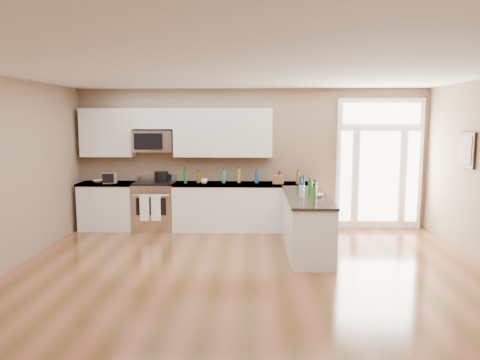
% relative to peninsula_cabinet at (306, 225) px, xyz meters
% --- Properties ---
extents(ground, '(8.00, 8.00, 0.00)m').
position_rel_peninsula_cabinet_xyz_m(ground, '(-0.93, -2.24, -0.43)').
color(ground, brown).
extents(room_shell, '(8.00, 8.00, 8.00)m').
position_rel_peninsula_cabinet_xyz_m(room_shell, '(-0.93, -2.24, 1.27)').
color(room_shell, '#866D55').
rests_on(room_shell, ground).
extents(back_cabinet_left, '(1.10, 0.66, 0.94)m').
position_rel_peninsula_cabinet_xyz_m(back_cabinet_left, '(-3.80, 1.45, 0.00)').
color(back_cabinet_left, silver).
rests_on(back_cabinet_left, ground).
extents(back_cabinet_right, '(2.85, 0.66, 0.94)m').
position_rel_peninsula_cabinet_xyz_m(back_cabinet_right, '(-1.08, 1.45, 0.00)').
color(back_cabinet_right, silver).
rests_on(back_cabinet_right, ground).
extents(peninsula_cabinet, '(0.69, 2.32, 0.94)m').
position_rel_peninsula_cabinet_xyz_m(peninsula_cabinet, '(0.00, 0.00, 0.00)').
color(peninsula_cabinet, silver).
rests_on(peninsula_cabinet, ground).
extents(upper_cabinet_left, '(1.04, 0.33, 0.95)m').
position_rel_peninsula_cabinet_xyz_m(upper_cabinet_left, '(-3.81, 1.59, 1.49)').
color(upper_cabinet_left, silver).
rests_on(upper_cabinet_left, room_shell).
extents(upper_cabinet_right, '(1.94, 0.33, 0.95)m').
position_rel_peninsula_cabinet_xyz_m(upper_cabinet_right, '(-1.50, 1.59, 1.49)').
color(upper_cabinet_right, silver).
rests_on(upper_cabinet_right, room_shell).
extents(upper_cabinet_short, '(0.82, 0.33, 0.40)m').
position_rel_peninsula_cabinet_xyz_m(upper_cabinet_short, '(-2.88, 1.59, 1.77)').
color(upper_cabinet_short, silver).
rests_on(upper_cabinet_short, room_shell).
extents(microwave, '(0.78, 0.41, 0.42)m').
position_rel_peninsula_cabinet_xyz_m(microwave, '(-2.88, 1.56, 1.33)').
color(microwave, silver).
rests_on(microwave, room_shell).
extents(entry_door, '(1.70, 0.10, 2.60)m').
position_rel_peninsula_cabinet_xyz_m(entry_door, '(1.62, 1.71, 0.87)').
color(entry_door, white).
rests_on(entry_door, ground).
extents(wall_art_near, '(0.05, 0.58, 0.58)m').
position_rel_peninsula_cabinet_xyz_m(wall_art_near, '(2.54, -0.04, 1.27)').
color(wall_art_near, black).
rests_on(wall_art_near, room_shell).
extents(kitchen_range, '(0.80, 0.71, 1.08)m').
position_rel_peninsula_cabinet_xyz_m(kitchen_range, '(-2.86, 1.45, 0.04)').
color(kitchen_range, silver).
rests_on(kitchen_range, ground).
extents(stockpot, '(0.36, 0.36, 0.22)m').
position_rel_peninsula_cabinet_xyz_m(stockpot, '(-2.73, 1.55, 0.62)').
color(stockpot, black).
rests_on(stockpot, kitchen_range).
extents(toaster_oven, '(0.33, 0.28, 0.24)m').
position_rel_peninsula_cabinet_xyz_m(toaster_oven, '(-3.70, 1.32, 0.62)').
color(toaster_oven, silver).
rests_on(toaster_oven, back_cabinet_left).
extents(cardboard_box, '(0.22, 0.18, 0.17)m').
position_rel_peninsula_cabinet_xyz_m(cardboard_box, '(-0.40, 1.39, 0.59)').
color(cardboard_box, brown).
rests_on(cardboard_box, back_cabinet_right).
extents(bowl_left, '(0.23, 0.23, 0.05)m').
position_rel_peninsula_cabinet_xyz_m(bowl_left, '(-3.98, 1.44, 0.53)').
color(bowl_left, white).
rests_on(bowl_left, back_cabinet_left).
extents(bowl_peninsula, '(0.22, 0.22, 0.05)m').
position_rel_peninsula_cabinet_xyz_m(bowl_peninsula, '(0.17, -0.15, 0.53)').
color(bowl_peninsula, white).
rests_on(bowl_peninsula, peninsula_cabinet).
extents(cup_counter, '(0.15, 0.15, 0.10)m').
position_rel_peninsula_cabinet_xyz_m(cup_counter, '(-1.85, 1.33, 0.55)').
color(cup_counter, white).
rests_on(cup_counter, back_cabinet_right).
extents(counter_bottles, '(2.36, 2.44, 0.30)m').
position_rel_peninsula_cabinet_xyz_m(counter_bottles, '(-0.63, 0.76, 0.63)').
color(counter_bottles, '#19591E').
rests_on(counter_bottles, back_cabinet_right).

